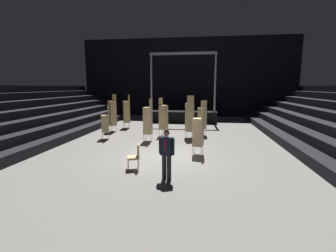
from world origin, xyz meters
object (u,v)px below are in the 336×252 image
object	(u,v)px
chair_stack_mid_right	(127,111)
chair_stack_rear_left	(202,118)
chair_stack_front_right	(105,123)
stage_riser	(183,115)
man_with_tie	(167,151)
chair_stack_rear_right	(163,117)
loose_chair_near_man	(135,155)
chair_stack_mid_left	(148,120)
chair_stack_rear_centre	(112,113)
chair_stack_front_left	(189,117)
chair_stack_mid_centre	(198,132)

from	to	relation	value
chair_stack_mid_right	chair_stack_rear_left	xyz separation A→B (m)	(5.62, -1.94, -0.13)
chair_stack_front_right	chair_stack_mid_right	world-z (taller)	chair_stack_mid_right
chair_stack_rear_left	stage_riser	bearing A→B (deg)	77.64
man_with_tie	chair_stack_mid_right	world-z (taller)	chair_stack_mid_right
chair_stack_mid_right	chair_stack_rear_right	bearing A→B (deg)	-156.59
loose_chair_near_man	chair_stack_mid_left	bearing A→B (deg)	-13.41
man_with_tie	chair_stack_rear_centre	distance (m)	9.57
chair_stack_front_left	chair_stack_mid_centre	distance (m)	3.64
chair_stack_rear_centre	chair_stack_mid_centre	bearing A→B (deg)	178.00
chair_stack_rear_right	chair_stack_rear_left	bearing A→B (deg)	123.48
chair_stack_mid_right	loose_chair_near_man	xyz separation A→B (m)	(3.13, -8.79, -0.70)
chair_stack_rear_right	stage_riser	bearing A→B (deg)	-166.36
chair_stack_front_right	chair_stack_rear_centre	world-z (taller)	chair_stack_rear_centre
stage_riser	chair_stack_front_right	distance (m)	8.80
chair_stack_mid_left	loose_chair_near_man	xyz separation A→B (m)	(0.57, -4.69, -0.66)
chair_stack_front_right	loose_chair_near_man	size ratio (longest dim) A/B	1.99
chair_stack_front_left	chair_stack_mid_centre	world-z (taller)	chair_stack_front_left
chair_stack_front_right	loose_chair_near_man	bearing A→B (deg)	-170.15
man_with_tie	chair_stack_rear_left	distance (m)	7.80
stage_riser	chair_stack_rear_right	bearing A→B (deg)	-96.66
chair_stack_mid_right	man_with_tie	bearing A→B (deg)	176.30
man_with_tie	chair_stack_rear_right	world-z (taller)	chair_stack_rear_right
man_with_tie	chair_stack_front_left	xyz separation A→B (m)	(0.39, 6.74, 0.31)
chair_stack_mid_left	chair_stack_rear_left	world-z (taller)	chair_stack_mid_left
chair_stack_mid_left	man_with_tie	bearing A→B (deg)	-156.16
stage_riser	man_with_tie	bearing A→B (deg)	-87.84
chair_stack_rear_left	chair_stack_rear_centre	size ratio (longest dim) A/B	0.87
chair_stack_mid_left	chair_stack_rear_left	size ratio (longest dim) A/B	1.08
man_with_tie	chair_stack_front_right	world-z (taller)	chair_stack_front_right
loose_chair_near_man	chair_stack_front_left	bearing A→B (deg)	-36.68
chair_stack_mid_left	chair_stack_mid_centre	distance (m)	3.76
stage_riser	chair_stack_mid_left	world-z (taller)	stage_riser
loose_chair_near_man	chair_stack_mid_centre	bearing A→B (deg)	-65.80
chair_stack_mid_left	chair_stack_mid_right	bearing A→B (deg)	37.05
chair_stack_front_left	chair_stack_mid_right	bearing A→B (deg)	130.63
chair_stack_front_right	chair_stack_mid_centre	size ratio (longest dim) A/B	0.88
chair_stack_mid_centre	loose_chair_near_man	world-z (taller)	chair_stack_mid_centre
chair_stack_mid_centre	chair_stack_rear_centre	distance (m)	7.81
chair_stack_mid_left	chair_stack_mid_right	size ratio (longest dim) A/B	0.97
chair_stack_front_right	chair_stack_rear_left	xyz separation A→B (m)	(5.67, 1.97, 0.17)
chair_stack_mid_centre	chair_stack_rear_centre	size ratio (longest dim) A/B	0.83
man_with_tie	chair_stack_rear_left	world-z (taller)	chair_stack_rear_left
chair_stack_mid_centre	chair_stack_rear_left	xyz separation A→B (m)	(0.16, 4.57, 0.04)
chair_stack_rear_left	loose_chair_near_man	xyz separation A→B (m)	(-2.48, -6.84, -0.58)
chair_stack_rear_right	loose_chair_near_man	bearing A→B (deg)	19.68
chair_stack_rear_left	loose_chair_near_man	size ratio (longest dim) A/B	2.35
chair_stack_front_left	chair_stack_rear_centre	world-z (taller)	same
chair_stack_front_left	chair_stack_mid_right	world-z (taller)	chair_stack_front_left
chair_stack_mid_right	chair_stack_mid_centre	bearing A→B (deg)	-168.56
chair_stack_rear_centre	loose_chair_near_man	bearing A→B (deg)	154.62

